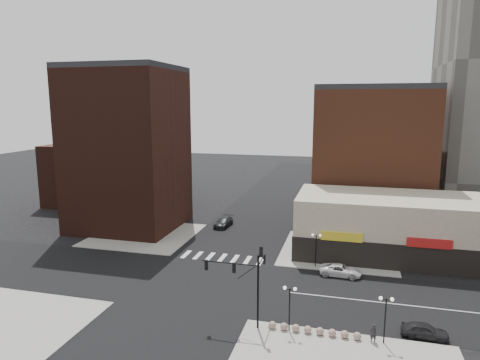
% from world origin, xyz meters
% --- Properties ---
extents(ground, '(240.00, 240.00, 0.00)m').
position_xyz_m(ground, '(0.00, 0.00, 0.00)').
color(ground, black).
rests_on(ground, ground).
extents(road_ew, '(200.00, 14.00, 0.02)m').
position_xyz_m(road_ew, '(0.00, 0.00, 0.01)').
color(road_ew, black).
rests_on(road_ew, ground).
extents(road_ns, '(14.00, 200.00, 0.02)m').
position_xyz_m(road_ns, '(0.00, 0.00, 0.01)').
color(road_ns, black).
rests_on(road_ns, ground).
extents(sidewalk_nw, '(15.00, 15.00, 0.12)m').
position_xyz_m(sidewalk_nw, '(-14.50, 14.50, 0.06)').
color(sidewalk_nw, gray).
rests_on(sidewalk_nw, ground).
extents(sidewalk_ne, '(15.00, 15.00, 0.12)m').
position_xyz_m(sidewalk_ne, '(14.50, 14.50, 0.06)').
color(sidewalk_ne, gray).
rests_on(sidewalk_ne, ground).
extents(building_nw, '(16.00, 15.00, 25.00)m').
position_xyz_m(building_nw, '(-19.00, 18.50, 12.50)').
color(building_nw, '#361811').
rests_on(building_nw, ground).
extents(building_nw_low, '(20.00, 18.00, 12.00)m').
position_xyz_m(building_nw_low, '(-32.00, 34.00, 6.00)').
color(building_nw_low, '#361811').
rests_on(building_nw_low, ground).
extents(building_ne_midrise, '(18.00, 15.00, 22.00)m').
position_xyz_m(building_ne_midrise, '(19.00, 29.50, 11.00)').
color(building_ne_midrise, brown).
rests_on(building_ne_midrise, ground).
extents(building_ne_row, '(24.20, 12.20, 8.00)m').
position_xyz_m(building_ne_row, '(21.00, 15.00, 3.30)').
color(building_ne_row, beige).
rests_on(building_ne_row, ground).
extents(traffic_signal, '(5.59, 3.09, 7.77)m').
position_xyz_m(traffic_signal, '(7.24, -7.83, 4.96)').
color(traffic_signal, black).
rests_on(traffic_signal, ground).
extents(street_lamp_se_a, '(1.22, 0.32, 4.16)m').
position_xyz_m(street_lamp_se_a, '(11.00, -8.00, 3.29)').
color(street_lamp_se_a, black).
rests_on(street_lamp_se_a, sidewalk_se).
extents(street_lamp_se_b, '(1.22, 0.32, 4.16)m').
position_xyz_m(street_lamp_se_b, '(19.00, -8.00, 3.29)').
color(street_lamp_se_b, black).
rests_on(street_lamp_se_b, sidewalk_se).
extents(street_lamp_ne, '(1.22, 0.32, 4.16)m').
position_xyz_m(street_lamp_ne, '(12.00, 8.00, 3.29)').
color(street_lamp_ne, black).
rests_on(street_lamp_ne, sidewalk_ne).
extents(bollard_row, '(8.02, 0.67, 0.67)m').
position_xyz_m(bollard_row, '(13.18, -8.00, 0.46)').
color(bollard_row, gray).
rests_on(bollard_row, sidewalk_se).
extents(white_suv, '(4.90, 2.40, 1.34)m').
position_xyz_m(white_suv, '(15.08, 6.04, 0.67)').
color(white_suv, white).
rests_on(white_suv, ground).
extents(dark_sedan_east, '(4.00, 1.84, 1.33)m').
position_xyz_m(dark_sedan_east, '(22.47, -6.00, 0.66)').
color(dark_sedan_east, black).
rests_on(dark_sedan_east, ground).
extents(dark_sedan_north, '(2.41, 5.18, 1.46)m').
position_xyz_m(dark_sedan_north, '(-4.11, 22.08, 0.73)').
color(dark_sedan_north, black).
rests_on(dark_sedan_north, ground).
extents(pedestrian, '(0.67, 0.53, 1.61)m').
position_xyz_m(pedestrian, '(18.12, -8.00, 0.92)').
color(pedestrian, black).
rests_on(pedestrian, sidewalk_se).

